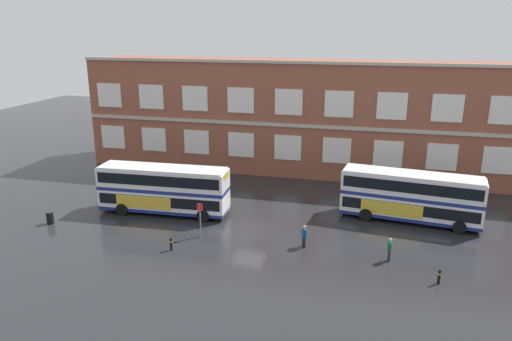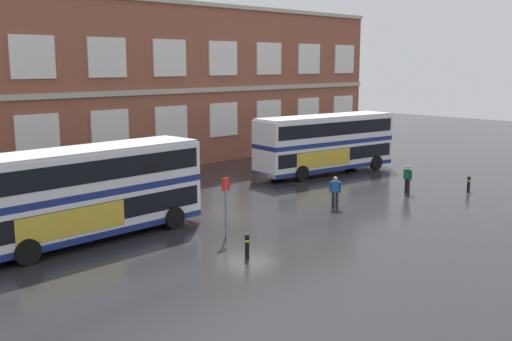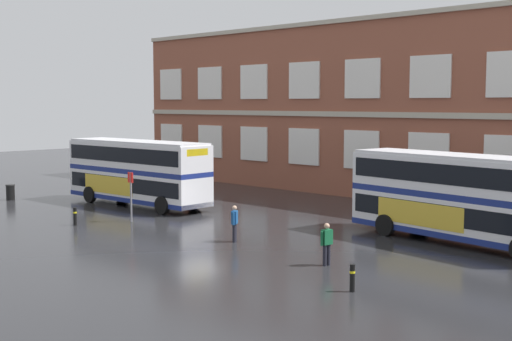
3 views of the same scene
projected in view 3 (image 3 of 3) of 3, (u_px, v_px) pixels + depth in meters
name	position (u px, v px, depth m)	size (l,w,h in m)	color
ground_plane	(226.00, 220.00, 37.69)	(120.00, 120.00, 0.00)	#232326
brick_terminal_building	(427.00, 111.00, 46.45)	(50.09, 8.19, 12.10)	brown
double_decker_near	(137.00, 171.00, 42.85)	(11.10, 3.21, 4.07)	silver
double_decker_middle	(460.00, 197.00, 31.18)	(11.23, 3.92, 4.07)	silver
waiting_passenger	(327.00, 242.00, 26.94)	(0.30, 0.64, 1.70)	black
second_passenger	(235.00, 222.00, 31.58)	(0.44, 0.59, 1.70)	black
bus_stand_flag	(131.00, 192.00, 36.87)	(0.44, 0.10, 2.70)	slate
station_litter_bin	(10.00, 192.00, 45.35)	(0.60, 0.60, 1.03)	black
safety_bollard_west	(352.00, 278.00, 23.23)	(0.19, 0.19, 0.95)	black
safety_bollard_east	(75.00, 216.00, 35.90)	(0.19, 0.19, 0.95)	black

